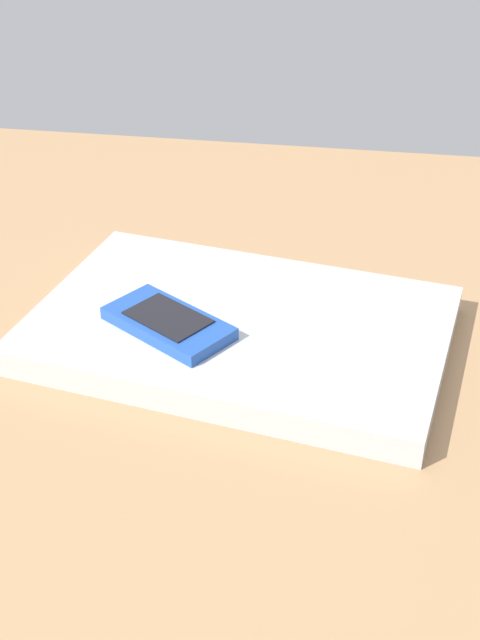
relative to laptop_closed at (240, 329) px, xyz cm
name	(u,v)px	position (x,y,z in cm)	size (l,w,h in cm)	color
desk_surface	(172,319)	(-6.81, 4.55, -2.63)	(120.00, 80.00, 3.00)	#9E7751
laptop_closed	(240,329)	(0.00, 0.00, 0.00)	(32.81, 21.40, 2.26)	#B7BABC
cell_phone_on_laptop	(168,323)	(-5.27, -2.60, 1.67)	(11.41, 9.87, 1.16)	#1E479E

